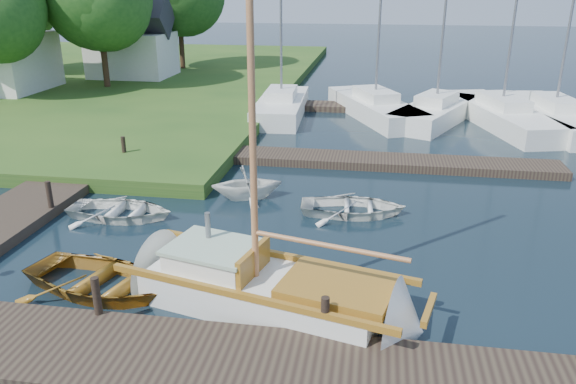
# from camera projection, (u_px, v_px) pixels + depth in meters

# --- Properties ---
(ground) EXTENTS (160.00, 160.00, 0.00)m
(ground) POSITION_uv_depth(u_px,v_px,m) (288.00, 233.00, 15.42)
(ground) COLOR black
(ground) RESTS_ON ground
(near_dock) EXTENTS (18.00, 2.20, 0.30)m
(near_dock) POSITION_uv_depth(u_px,v_px,m) (233.00, 367.00, 9.82)
(near_dock) COLOR #2D211B
(near_dock) RESTS_ON ground
(left_dock) EXTENTS (2.20, 18.00, 0.30)m
(left_dock) POSITION_uv_depth(u_px,v_px,m) (58.00, 187.00, 18.41)
(left_dock) COLOR #2D211B
(left_dock) RESTS_ON ground
(far_dock) EXTENTS (14.00, 1.60, 0.30)m
(far_dock) POSITION_uv_depth(u_px,v_px,m) (368.00, 161.00, 21.07)
(far_dock) COLOR #2D211B
(far_dock) RESTS_ON ground
(pontoon) EXTENTS (30.00, 1.60, 0.30)m
(pontoon) POSITION_uv_depth(u_px,v_px,m) (531.00, 113.00, 28.65)
(pontoon) COLOR #2D211B
(pontoon) RESTS_ON ground
(mooring_post_1) EXTENTS (0.16, 0.16, 0.80)m
(mooring_post_1) POSITION_uv_depth(u_px,v_px,m) (97.00, 296.00, 11.00)
(mooring_post_1) COLOR black
(mooring_post_1) RESTS_ON near_dock
(mooring_post_2) EXTENTS (0.16, 0.16, 0.80)m
(mooring_post_2) POSITION_uv_depth(u_px,v_px,m) (325.00, 316.00, 10.33)
(mooring_post_2) COLOR black
(mooring_post_2) RESTS_ON near_dock
(mooring_post_4) EXTENTS (0.16, 0.16, 0.80)m
(mooring_post_4) POSITION_uv_depth(u_px,v_px,m) (49.00, 195.00, 16.22)
(mooring_post_4) COLOR black
(mooring_post_4) RESTS_ON left_dock
(mooring_post_5) EXTENTS (0.16, 0.16, 0.80)m
(mooring_post_5) POSITION_uv_depth(u_px,v_px,m) (124.00, 147.00, 20.84)
(mooring_post_5) COLOR black
(mooring_post_5) RESTS_ON left_dock
(sailboat) EXTENTS (7.41, 3.63, 9.83)m
(sailboat) POSITION_uv_depth(u_px,v_px,m) (272.00, 293.00, 11.80)
(sailboat) COLOR white
(sailboat) RESTS_ON ground
(dinghy) EXTENTS (4.18, 3.43, 0.75)m
(dinghy) POSITION_uv_depth(u_px,v_px,m) (99.00, 275.00, 12.42)
(dinghy) COLOR #91601B
(dinghy) RESTS_ON ground
(tender_a) EXTENTS (3.14, 2.28, 0.64)m
(tender_a) POSITION_uv_depth(u_px,v_px,m) (120.00, 207.00, 16.30)
(tender_a) COLOR white
(tender_a) RESTS_ON ground
(tender_b) EXTENTS (2.73, 2.54, 1.17)m
(tender_b) POSITION_uv_depth(u_px,v_px,m) (247.00, 181.00, 17.68)
(tender_b) COLOR white
(tender_b) RESTS_ON ground
(tender_c) EXTENTS (3.23, 2.41, 0.64)m
(tender_c) POSITION_uv_depth(u_px,v_px,m) (353.00, 204.00, 16.56)
(tender_c) COLOR white
(tender_c) RESTS_ON ground
(marina_boat_0) EXTENTS (2.55, 7.30, 10.20)m
(marina_boat_0) POSITION_uv_depth(u_px,v_px,m) (281.00, 105.00, 28.57)
(marina_boat_0) COLOR white
(marina_boat_0) RESTS_ON ground
(marina_boat_1) EXTENTS (5.32, 8.19, 10.23)m
(marina_boat_1) POSITION_uv_depth(u_px,v_px,m) (375.00, 106.00, 28.34)
(marina_boat_1) COLOR white
(marina_boat_1) RESTS_ON ground
(marina_boat_2) EXTENTS (4.94, 7.29, 12.47)m
(marina_boat_2) POSITION_uv_depth(u_px,v_px,m) (436.00, 110.00, 27.31)
(marina_boat_2) COLOR white
(marina_boat_2) RESTS_ON ground
(marina_boat_3) EXTENTS (4.49, 9.14, 10.84)m
(marina_boat_3) POSITION_uv_depth(u_px,v_px,m) (501.00, 113.00, 26.72)
(marina_boat_3) COLOR white
(marina_boat_3) RESTS_ON ground
(marina_boat_4) EXTENTS (3.32, 9.05, 11.11)m
(marina_boat_4) POSITION_uv_depth(u_px,v_px,m) (554.00, 115.00, 26.48)
(marina_boat_4) COLOR white
(marina_boat_4) RESTS_ON ground
(house_c) EXTENTS (5.25, 4.00, 5.28)m
(house_c) POSITION_uv_depth(u_px,v_px,m) (132.00, 44.00, 36.92)
(house_c) COLOR white
(house_c) RESTS_ON shore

